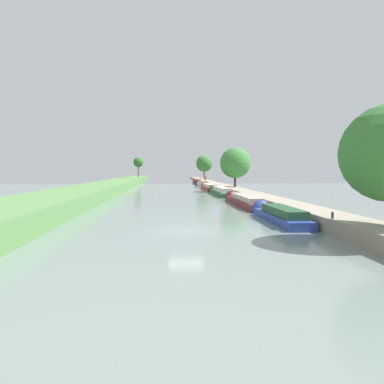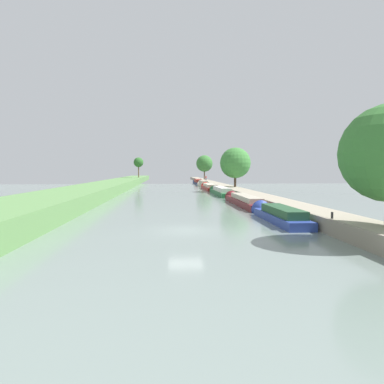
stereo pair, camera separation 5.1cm
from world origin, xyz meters
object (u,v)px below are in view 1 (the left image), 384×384
Objects in this scene: narrowboat_navy at (197,182)px; person_walking at (206,178)px; narrowboat_blue at (278,214)px; mooring_bollard_far at (201,179)px; narrowboat_cream at (202,184)px; mooring_bollard_near at (332,215)px; narrowboat_green at (220,191)px; narrowboat_red at (208,187)px; narrowboat_maroon at (243,200)px.

narrowboat_navy is 8.69× the size of person_walking.
narrowboat_blue is 82.72m from mooring_bollard_far.
mooring_bollard_near is at bearing -88.53° from narrowboat_cream.
narrowboat_navy is 81.84m from mooring_bollard_near.
narrowboat_green is 42.21m from person_walking.
person_walking reaches higher than narrowboat_navy.
narrowboat_green reaches higher than narrowboat_blue.
narrowboat_red is at bearing 90.15° from narrowboat_blue.
mooring_bollard_near is at bearing -88.77° from narrowboat_navy.
narrowboat_blue is 30.06m from narrowboat_green.
mooring_bollard_near is (-0.48, -78.15, -0.65)m from person_walking.
narrowboat_blue is at bearing -90.08° from narrowboat_cream.
narrowboat_blue is 6.27m from mooring_bollard_near.
mooring_bollard_near reaches higher than narrowboat_blue.
person_walking reaches higher than mooring_bollard_far.
narrowboat_maroon is 33.57m from narrowboat_red.
narrowboat_blue is 13.03m from narrowboat_maroon.
narrowboat_cream reaches higher than narrowboat_green.
narrowboat_green is 1.03× the size of narrowboat_red.
narrowboat_navy is at bearing 121.28° from person_walking.
mooring_bollard_near is at bearing -90.35° from person_walking.
narrowboat_blue is at bearing -89.85° from narrowboat_red.
mooring_bollard_far is (1.80, 69.67, 0.72)m from narrowboat_maroon.
narrowboat_cream is (0.22, 31.13, 0.05)m from narrowboat_green.
mooring_bollard_near is at bearing -84.58° from narrowboat_maroon.
narrowboat_blue is 23.65× the size of mooring_bollard_near.
narrowboat_blue is at bearing -89.75° from narrowboat_green.
narrowboat_navy is 7.10m from mooring_bollard_far.
narrowboat_green is 31.13m from narrowboat_cream.
narrowboat_blue is 0.85× the size of narrowboat_cream.
narrowboat_cream is at bearing 89.18° from narrowboat_red.
narrowboat_blue is 46.60m from narrowboat_red.
mooring_bollard_near is at bearing -87.89° from narrowboat_red.
person_walking reaches higher than narrowboat_blue.
mooring_bollard_far is (1.81, 82.70, 0.73)m from narrowboat_blue.
narrowboat_red is at bearing -95.40° from person_walking.
narrowboat_green is at bearing 90.25° from narrowboat_blue.
narrowboat_cream reaches higher than narrowboat_blue.
narrowboat_green is (-0.14, 17.03, 0.05)m from narrowboat_maroon.
narrowboat_red is 32.88× the size of mooring_bollard_near.
narrowboat_maroon is at bearing 95.42° from mooring_bollard_near.
narrowboat_maroon is 34.25× the size of mooring_bollard_near.
narrowboat_green is at bearing 93.09° from mooring_bollard_near.
narrowboat_maroon is at bearing -89.52° from narrowboat_green.
narrowboat_maroon is 48.16m from narrowboat_cream.
narrowboat_navy is (0.05, 62.83, 0.05)m from narrowboat_maroon.
narrowboat_maroon is 1.04× the size of narrowboat_red.
narrowboat_cream is 14.67m from narrowboat_navy.
narrowboat_maroon is 1.23× the size of narrowboat_cream.
mooring_bollard_near is (1.81, -5.96, 0.73)m from narrowboat_blue.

